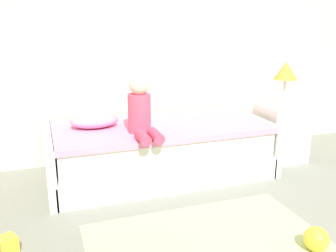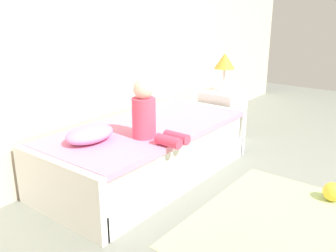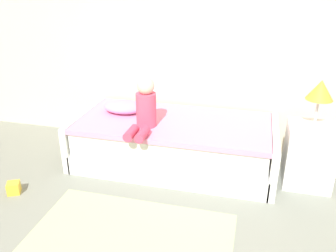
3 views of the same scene
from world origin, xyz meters
name	(u,v)px [view 3 (image 3 of 3)]	position (x,y,z in m)	size (l,w,h in m)	color
wall_rear	(231,21)	(0.00, 2.60, 1.45)	(7.20, 0.10, 2.90)	beige
bed	(174,143)	(-0.46, 2.00, 0.25)	(2.11, 1.00, 0.50)	white
nightstand	(309,155)	(0.89, 1.96, 0.30)	(0.44, 0.44, 0.60)	white
table_lamp	(320,92)	(0.89, 1.96, 0.94)	(0.24, 0.24, 0.45)	silver
child_figure	(145,108)	(-0.71, 1.77, 0.70)	(0.20, 0.51, 0.50)	#E04C6B
pillow	(123,107)	(-1.06, 2.10, 0.56)	(0.44, 0.30, 0.13)	#EA8CC6
area_rug	(127,243)	(-0.52, 0.70, 0.00)	(1.60, 1.10, 0.01)	#B2D189
toy_block	(14,188)	(-1.80, 1.07, 0.06)	(0.11, 0.11, 0.11)	yellow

